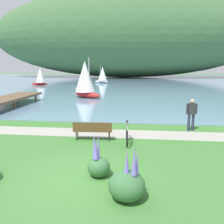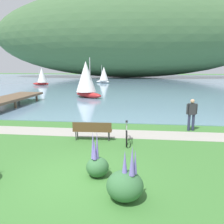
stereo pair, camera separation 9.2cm
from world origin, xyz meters
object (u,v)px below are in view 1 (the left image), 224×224
sailboat_mid_bay (85,79)px  sailboat_toward_hillside (40,76)px  person_at_shoreline (192,113)px  bicycle_leaning_near_bench (127,134)px  sailboat_nearest_to_shore (102,75)px  park_bench_near_camera (93,129)px

sailboat_mid_bay → sailboat_toward_hillside: bearing=127.3°
person_at_shoreline → sailboat_mid_bay: bearing=124.9°
bicycle_leaning_near_bench → person_at_shoreline: size_ratio=1.04×
person_at_shoreline → sailboat_nearest_to_shore: (-9.87, 33.72, 0.73)m
park_bench_near_camera → sailboat_mid_bay: (-3.55, 14.31, 1.52)m
person_at_shoreline → sailboat_nearest_to_shore: size_ratio=0.48×
person_at_shoreline → sailboat_nearest_to_shore: sailboat_nearest_to_shore is taller
park_bench_near_camera → sailboat_mid_bay: sailboat_mid_bay is taller
person_at_shoreline → sailboat_mid_bay: size_ratio=0.40×
bicycle_leaning_near_bench → sailboat_mid_bay: size_ratio=0.42×
bicycle_leaning_near_bench → person_at_shoreline: 4.13m
sailboat_nearest_to_shore → sailboat_toward_hillside: 12.03m
bicycle_leaning_near_bench → sailboat_toward_hillside: bearing=119.4°
person_at_shoreline → park_bench_near_camera: bearing=-156.0°
park_bench_near_camera → sailboat_mid_bay: size_ratio=0.43×
person_at_shoreline → sailboat_mid_bay: 14.82m
person_at_shoreline → sailboat_nearest_to_shore: bearing=106.3°
bicycle_leaning_near_bench → sailboat_nearest_to_shore: size_ratio=0.50×
sailboat_mid_bay → sailboat_toward_hillside: size_ratio=1.27×
person_at_shoreline → sailboat_toward_hillside: 33.94m
sailboat_mid_bay → sailboat_toward_hillside: 19.16m
sailboat_mid_bay → sailboat_toward_hillside: (-11.62, 15.23, -0.43)m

